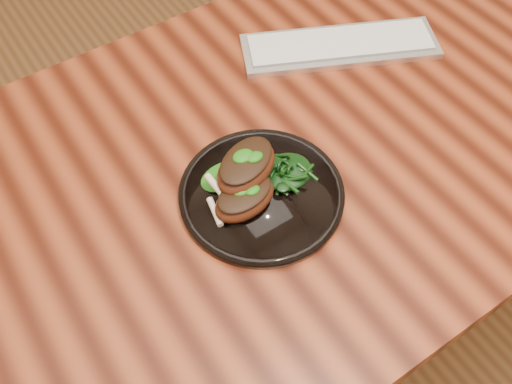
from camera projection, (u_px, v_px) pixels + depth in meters
desk at (298, 166)px, 1.03m from camera, size 1.60×0.80×0.75m
plate at (262, 194)px, 0.89m from camera, size 0.26×0.26×0.02m
lamb_chop_front at (244, 198)px, 0.85m from camera, size 0.11×0.08×0.05m
lamb_chop_back at (246, 166)px, 0.85m from camera, size 0.13×0.11×0.05m
herb_smear at (225, 176)px, 0.90m from camera, size 0.08×0.05×0.01m
greens_heap at (287, 169)px, 0.89m from camera, size 0.08×0.08×0.03m
keyboard at (340, 45)px, 1.09m from camera, size 0.39×0.26×0.02m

